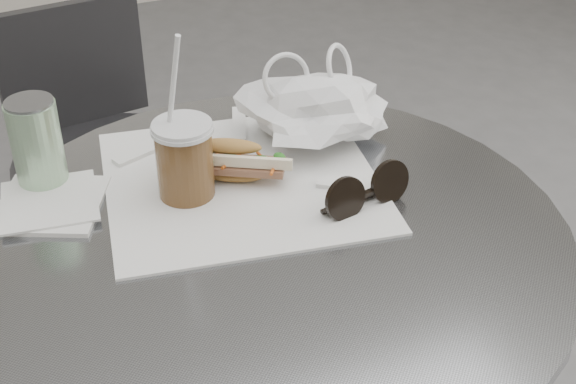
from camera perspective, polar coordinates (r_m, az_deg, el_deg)
name	(u,v)px	position (r m, az deg, el deg)	size (l,w,h in m)	color
cafe_table	(274,382)	(1.20, -1.03, -13.38)	(0.76, 0.76, 0.74)	slate
chair_far	(111,205)	(1.81, -12.50, -0.90)	(0.40, 0.41, 0.75)	#303033
sandwich_paper	(241,181)	(1.11, -3.34, 0.82)	(0.37, 0.35, 0.00)	white
banh_mi	(231,161)	(1.09, -4.08, 2.20)	(0.19, 0.15, 0.06)	#AD7A41
iced_coffee	(184,159)	(1.06, -7.37, 2.32)	(0.08, 0.08, 0.24)	brown
sunglasses	(366,193)	(1.05, 5.59, -0.05)	(0.13, 0.05, 0.06)	black
plastic_bag	(318,112)	(1.17, 2.15, 5.70)	(0.21, 0.16, 0.10)	silver
napkin_stack	(50,204)	(1.10, -16.58, -0.79)	(0.18, 0.18, 0.01)	white
drink_can	(37,144)	(1.12, -17.42, 3.26)	(0.07, 0.07, 0.13)	#66AB63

